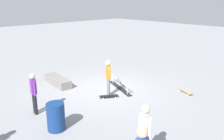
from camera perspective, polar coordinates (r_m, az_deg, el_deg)
ground_plane at (r=11.06m, az=-1.07°, el=-4.75°), size 60.00×60.00×0.00m
grind_rail at (r=11.19m, az=1.88°, el=-3.59°), size 2.12×0.95×0.39m
skate_ledge at (r=11.93m, az=-12.88°, el=-2.56°), size 1.90×0.69×0.39m
skater_main at (r=10.08m, az=-0.89°, el=-1.35°), size 1.09×0.79×1.58m
skateboard_main at (r=10.18m, az=-0.77°, el=-6.25°), size 0.58×0.79×0.09m
bystander_white_shirt at (r=6.10m, az=7.81°, el=-14.27°), size 0.37×0.22×1.62m
bystander_purple_shirt at (r=8.97m, az=-18.26°, el=-4.88°), size 0.35×0.21×1.54m
loose_skateboard_natural at (r=11.19m, az=17.22°, el=-4.87°), size 0.82×0.48×0.09m
trash_bin at (r=7.88m, az=-13.31°, el=-10.83°), size 0.57×0.57×0.92m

